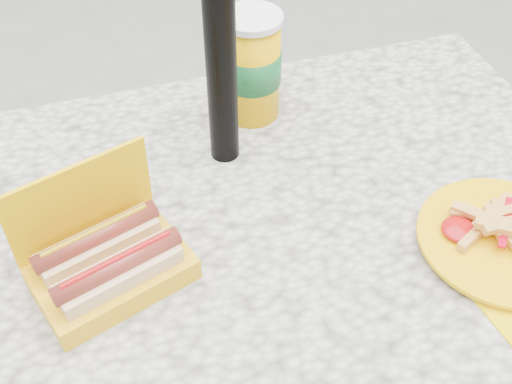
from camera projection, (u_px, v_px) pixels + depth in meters
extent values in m
cube|color=beige|center=(251.00, 227.00, 1.05)|extent=(1.20, 0.80, 0.05)
cylinder|color=black|center=(407.00, 199.00, 1.62)|extent=(0.07, 0.07, 0.70)
cube|color=#E8AE00|center=(112.00, 273.00, 0.92)|extent=(0.25, 0.20, 0.04)
cube|color=#E8AE00|center=(80.00, 203.00, 0.90)|extent=(0.21, 0.08, 0.14)
cube|color=tan|center=(120.00, 278.00, 0.89)|extent=(0.18, 0.10, 0.05)
cylinder|color=maroon|center=(118.00, 265.00, 0.87)|extent=(0.19, 0.09, 0.03)
cylinder|color=#A50C0D|center=(116.00, 259.00, 0.86)|extent=(0.16, 0.06, 0.01)
cube|color=tan|center=(100.00, 249.00, 0.93)|extent=(0.18, 0.10, 0.05)
cylinder|color=maroon|center=(96.00, 236.00, 0.91)|extent=(0.19, 0.09, 0.03)
cylinder|color=#B0860E|center=(95.00, 230.00, 0.90)|extent=(0.16, 0.06, 0.01)
cylinder|color=#E8AE00|center=(503.00, 241.00, 0.98)|extent=(0.25, 0.25, 0.01)
cylinder|color=#E8AE00|center=(504.00, 239.00, 0.97)|extent=(0.26, 0.26, 0.01)
cube|color=gold|center=(504.00, 223.00, 0.97)|extent=(0.06, 0.02, 0.02)
cube|color=gold|center=(471.00, 213.00, 0.98)|extent=(0.05, 0.06, 0.02)
cube|color=gold|center=(503.00, 226.00, 0.95)|extent=(0.06, 0.02, 0.02)
cube|color=gold|center=(508.00, 236.00, 0.96)|extent=(0.02, 0.06, 0.02)
cube|color=gold|center=(510.00, 231.00, 0.96)|extent=(0.03, 0.06, 0.02)
cube|color=gold|center=(495.00, 222.00, 0.97)|extent=(0.03, 0.06, 0.02)
cube|color=gold|center=(499.00, 207.00, 1.00)|extent=(0.06, 0.04, 0.01)
cube|color=gold|center=(483.00, 217.00, 0.99)|extent=(0.06, 0.05, 0.02)
cube|color=gold|center=(504.00, 214.00, 0.99)|extent=(0.06, 0.03, 0.01)
cube|color=gold|center=(479.00, 216.00, 0.98)|extent=(0.04, 0.06, 0.01)
cube|color=gold|center=(495.00, 229.00, 0.97)|extent=(0.06, 0.05, 0.02)
cube|color=gold|center=(500.00, 213.00, 0.98)|extent=(0.06, 0.02, 0.02)
cube|color=gold|center=(470.00, 214.00, 0.99)|extent=(0.06, 0.04, 0.01)
cube|color=gold|center=(496.00, 216.00, 0.98)|extent=(0.04, 0.06, 0.01)
cube|color=gold|center=(496.00, 227.00, 0.95)|extent=(0.06, 0.05, 0.01)
cube|color=gold|center=(472.00, 237.00, 0.96)|extent=(0.06, 0.04, 0.02)
ellipsoid|color=#A50C0D|center=(459.00, 229.00, 0.97)|extent=(0.05, 0.05, 0.02)
cube|color=#B9041C|center=(506.00, 222.00, 0.97)|extent=(0.08, 0.09, 0.00)
cylinder|color=#FFB400|center=(252.00, 69.00, 1.15)|extent=(0.10, 0.10, 0.19)
cylinder|color=#145C28|center=(252.00, 67.00, 1.15)|extent=(0.11, 0.11, 0.06)
cylinder|color=white|center=(251.00, 18.00, 1.08)|extent=(0.11, 0.11, 0.01)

